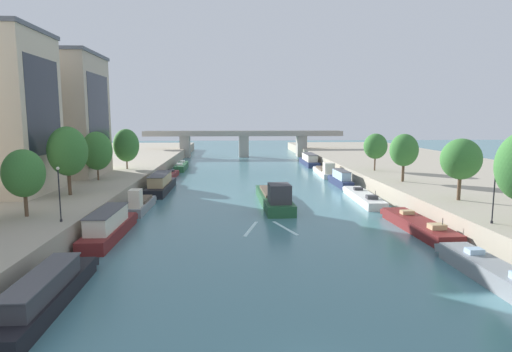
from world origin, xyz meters
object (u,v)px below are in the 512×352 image
(tree_left_past_mid, at_px, (68,151))
(tree_left_distant, at_px, (126,145))
(moored_boat_left_gap_after, at_px, (109,226))
(moored_boat_right_second, at_px, (309,160))
(tree_left_far, at_px, (97,151))
(tree_right_end_of_row, at_px, (375,146))
(moored_boat_right_far, at_px, (491,271))
(tree_left_end_of_row, at_px, (24,173))
(moored_boat_left_second, at_px, (47,292))
(moored_boat_left_near, at_px, (161,184))
(barge_midriver, at_px, (274,197))
(lamppost_right_bank, at_px, (494,196))
(moored_boat_left_lone, at_px, (181,166))
(moored_boat_right_downstream, at_px, (418,225))
(bridge_far, at_px, (244,140))
(moored_boat_right_gap_after, at_px, (341,179))
(moored_boat_left_midway, at_px, (170,175))
(tree_right_past_mid, at_px, (404,150))
(moored_boat_left_upstream, at_px, (141,204))
(lamppost_left_bank, at_px, (59,192))
(moored_boat_right_midway, at_px, (325,171))
(tree_right_far, at_px, (461,159))
(moored_boat_right_lone, at_px, (363,197))

(tree_left_past_mid, xyz_separation_m, tree_left_distant, (0.49, 25.66, -0.96))
(moored_boat_left_gap_after, distance_m, moored_boat_right_second, 69.47)
(tree_left_far, bearing_deg, tree_right_end_of_row, 11.31)
(moored_boat_right_far, bearing_deg, tree_left_end_of_row, 162.90)
(moored_boat_left_second, height_order, moored_boat_left_near, moored_boat_left_near)
(moored_boat_right_far, distance_m, tree_left_end_of_row, 39.49)
(barge_midriver, height_order, lamppost_right_bank, lamppost_right_bank)
(moored_boat_left_second, xyz_separation_m, tree_left_end_of_row, (-7.66, 14.15, 5.51))
(tree_right_end_of_row, bearing_deg, moored_boat_left_gap_after, -139.93)
(moored_boat_left_lone, bearing_deg, moored_boat_right_downstream, -60.82)
(barge_midriver, bearing_deg, moored_boat_right_downstream, -45.24)
(tree_left_distant, bearing_deg, bridge_far, 65.87)
(moored_boat_right_gap_after, height_order, tree_left_far, tree_left_far)
(tree_right_end_of_row, bearing_deg, bridge_far, 111.11)
(tree_left_distant, bearing_deg, moored_boat_right_downstream, -42.75)
(moored_boat_left_midway, relative_size, tree_right_past_mid, 1.59)
(moored_boat_left_upstream, height_order, lamppost_left_bank, lamppost_left_bank)
(moored_boat_right_far, bearing_deg, moored_boat_left_gap_after, 157.35)
(moored_boat_left_near, bearing_deg, tree_left_end_of_row, -106.19)
(tree_right_past_mid, bearing_deg, moored_boat_right_far, -101.09)
(moored_boat_right_midway, distance_m, tree_left_far, 44.16)
(moored_boat_left_upstream, xyz_separation_m, tree_left_distant, (-7.29, 23.64, 5.78))
(moored_boat_left_gap_after, height_order, tree_right_end_of_row, tree_right_end_of_row)
(tree_left_far, bearing_deg, tree_right_past_mid, -5.11)
(barge_midriver, height_order, moored_boat_right_downstream, barge_midriver)
(tree_right_far, distance_m, lamppost_left_bank, 40.80)
(moored_boat_left_lone, xyz_separation_m, moored_boat_right_second, (30.33, 7.23, 0.50))
(moored_boat_left_lone, distance_m, lamppost_left_bank, 58.62)
(moored_boat_left_second, bearing_deg, bridge_far, 81.53)
(moored_boat_right_far, height_order, moored_boat_right_gap_after, moored_boat_right_gap_after)
(moored_boat_left_lone, relative_size, moored_boat_right_lone, 0.90)
(moored_boat_left_midway, height_order, bridge_far, bridge_far)
(tree_right_far, height_order, lamppost_left_bank, tree_right_far)
(moored_boat_right_downstream, relative_size, tree_left_far, 1.92)
(moored_boat_right_far, relative_size, tree_right_past_mid, 1.73)
(moored_boat_right_downstream, height_order, moored_boat_right_lone, moored_boat_right_downstream)
(moored_boat_left_lone, height_order, moored_boat_right_gap_after, moored_boat_right_gap_after)
(moored_boat_right_far, bearing_deg, moored_boat_right_second, 89.47)
(moored_boat_left_second, xyz_separation_m, bridge_far, (14.94, 100.40, 3.84))
(moored_boat_left_gap_after, bearing_deg, moored_boat_left_near, 88.32)
(moored_boat_left_upstream, height_order, tree_left_distant, tree_left_distant)
(moored_boat_right_lone, xyz_separation_m, moored_boat_right_gap_after, (0.22, 13.22, 0.59))
(moored_boat_right_gap_after, xyz_separation_m, tree_left_end_of_row, (-37.52, -31.16, 5.36))
(moored_boat_right_far, height_order, tree_left_distant, tree_left_distant)
(moored_boat_right_far, distance_m, moored_boat_right_second, 74.83)
(moored_boat_right_downstream, bearing_deg, moored_boat_left_midway, 127.42)
(moored_boat_left_near, height_order, moored_boat_left_lone, moored_boat_left_near)
(barge_midriver, height_order, bridge_far, bridge_far)
(moored_boat_left_gap_after, height_order, lamppost_left_bank, lamppost_left_bank)
(moored_boat_left_near, xyz_separation_m, lamppost_left_bank, (-3.87, -29.20, 3.93))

